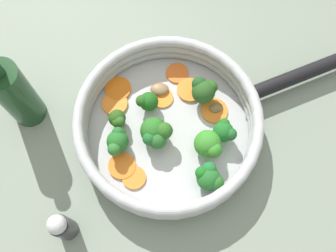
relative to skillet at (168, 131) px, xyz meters
The scene contains 26 objects.
ground_plane 0.01m from the skillet, ahead, with size 4.00×4.00×0.00m, color gray.
skillet is the anchor object (origin of this frame).
skillet_rim_wall 0.04m from the skillet, ahead, with size 0.31×0.31×0.06m.
skillet_handle 0.25m from the skillet, ahead, with size 0.03×0.03×0.21m, color black.
skillet_rivet_left 0.14m from the skillet, 18.93° to the right, with size 0.01×0.01×0.01m, color #B3B8B7.
skillet_rivet_right 0.14m from the skillet, ahead, with size 0.01×0.01×0.01m, color #B4B9BB.
carrot_slice_0 0.11m from the skillet, 53.55° to the left, with size 0.04×0.04×0.00m, color orange.
carrot_slice_1 0.10m from the skillet, 125.95° to the left, with size 0.04×0.04×0.01m, color orange.
carrot_slice_2 0.10m from the skillet, 150.72° to the right, with size 0.04×0.04×0.00m, color orange.
carrot_slice_3 0.08m from the skillet, 34.34° to the left, with size 0.05×0.05×0.01m, color orange.
carrot_slice_4 0.09m from the skillet, ahead, with size 0.05×0.05×0.00m, color orange.
carrot_slice_5 0.06m from the skillet, 72.33° to the left, with size 0.04×0.04×0.00m, color orange.
carrot_slice_6 0.12m from the skillet, 112.22° to the left, with size 0.05×0.05×0.01m, color orange.
carrot_slice_7 0.10m from the skillet, 166.78° to the right, with size 0.05×0.05×0.01m, color orange.
broccoli_floret_0 0.05m from the skillet, 162.75° to the right, with size 0.05×0.05×0.05m.
broccoli_floret_1 0.09m from the skillet, behind, with size 0.04×0.04×0.04m.
broccoli_floret_2 0.09m from the skillet, 17.07° to the left, with size 0.05×0.05×0.05m.
broccoli_floret_3 0.06m from the skillet, 103.91° to the left, with size 0.04×0.03×0.04m.
broccoli_floret_4 0.08m from the skillet, 57.10° to the right, with size 0.05×0.05×0.05m.
broccoli_floret_5 0.12m from the skillet, 82.00° to the right, with size 0.04×0.05×0.04m.
broccoli_floret_6 0.09m from the skillet, 146.04° to the left, with size 0.03×0.03×0.04m.
broccoli_floret_7 0.10m from the skillet, 36.41° to the right, with size 0.04×0.04×0.04m.
mushroom_piece_0 0.08m from the skillet, 73.93° to the left, with size 0.03×0.02×0.01m, color olive.
mushroom_piece_1 0.09m from the skillet, ahead, with size 0.02×0.02×0.01m, color olive.
salt_shaker 0.23m from the skillet, 161.26° to the right, with size 0.03×0.03×0.09m.
oil_bottle 0.26m from the skillet, 143.67° to the left, with size 0.06×0.06×0.19m.
Camera 1 is at (-0.11, -0.20, 0.65)m, focal length 42.00 mm.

